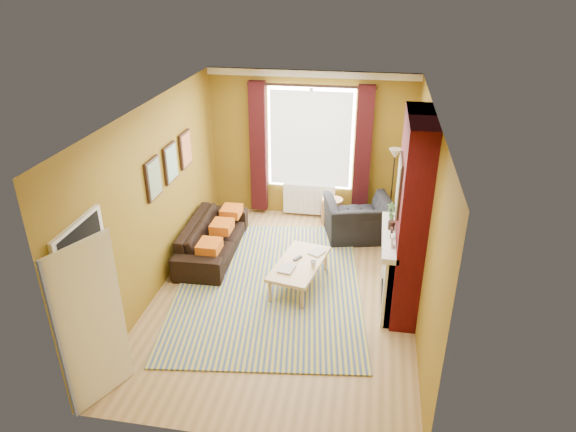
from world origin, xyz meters
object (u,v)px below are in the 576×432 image
object	(u,v)px
armchair	(358,219)
coffee_table	(299,265)
wicker_stool	(332,211)
floor_lamp	(394,166)
sofa	(212,238)

from	to	relation	value
armchair	coffee_table	world-z (taller)	armchair
armchair	coffee_table	bearing A→B (deg)	50.43
wicker_stool	coffee_table	bearing A→B (deg)	-97.49
armchair	wicker_stool	bearing A→B (deg)	-58.74
armchair	floor_lamp	bearing A→B (deg)	-152.56
coffee_table	floor_lamp	size ratio (longest dim) A/B	0.87
sofa	armchair	world-z (taller)	armchair
armchair	wicker_stool	distance (m)	0.73
sofa	floor_lamp	distance (m)	3.44
armchair	floor_lamp	size ratio (longest dim) A/B	0.73
sofa	armchair	size ratio (longest dim) A/B	1.80
wicker_stool	armchair	bearing A→B (deg)	-44.33
armchair	coffee_table	distance (m)	1.89
armchair	floor_lamp	world-z (taller)	floor_lamp
sofa	wicker_stool	size ratio (longest dim) A/B	4.08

